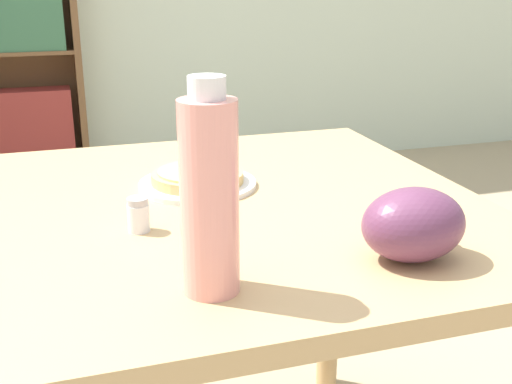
{
  "coord_description": "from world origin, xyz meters",
  "views": [
    {
      "loc": [
        0.0,
        -1.18,
        1.15
      ],
      "look_at": [
        0.3,
        -0.24,
        0.82
      ],
      "focal_mm": 45.0,
      "sensor_mm": 36.0,
      "label": 1
    }
  ],
  "objects_px": {
    "grape_bunch": "(411,224)",
    "salt_shaker": "(136,215)",
    "drink_bottle": "(207,195)",
    "bookshelf": "(16,64)",
    "pizza_on_plate": "(196,180)"
  },
  "relations": [
    {
      "from": "grape_bunch",
      "to": "drink_bottle",
      "type": "bearing_deg",
      "value": -178.34
    },
    {
      "from": "grape_bunch",
      "to": "salt_shaker",
      "type": "height_order",
      "value": "grape_bunch"
    },
    {
      "from": "salt_shaker",
      "to": "bookshelf",
      "type": "xyz_separation_m",
      "value": [
        -0.29,
        2.68,
        -0.09
      ]
    },
    {
      "from": "drink_bottle",
      "to": "grape_bunch",
      "type": "bearing_deg",
      "value": 1.66
    },
    {
      "from": "grape_bunch",
      "to": "bookshelf",
      "type": "relative_size",
      "value": 0.1
    },
    {
      "from": "pizza_on_plate",
      "to": "grape_bunch",
      "type": "height_order",
      "value": "grape_bunch"
    },
    {
      "from": "pizza_on_plate",
      "to": "bookshelf",
      "type": "relative_size",
      "value": 0.15
    },
    {
      "from": "pizza_on_plate",
      "to": "drink_bottle",
      "type": "height_order",
      "value": "drink_bottle"
    },
    {
      "from": "drink_bottle",
      "to": "bookshelf",
      "type": "bearing_deg",
      "value": 96.98
    },
    {
      "from": "grape_bunch",
      "to": "bookshelf",
      "type": "height_order",
      "value": "bookshelf"
    },
    {
      "from": "pizza_on_plate",
      "to": "drink_bottle",
      "type": "distance_m",
      "value": 0.45
    },
    {
      "from": "grape_bunch",
      "to": "bookshelf",
      "type": "distance_m",
      "value": 2.98
    },
    {
      "from": "grape_bunch",
      "to": "salt_shaker",
      "type": "bearing_deg",
      "value": 148.41
    },
    {
      "from": "drink_bottle",
      "to": "bookshelf",
      "type": "xyz_separation_m",
      "value": [
        -0.36,
        2.91,
        -0.19
      ]
    },
    {
      "from": "drink_bottle",
      "to": "bookshelf",
      "type": "relative_size",
      "value": 0.19
    }
  ]
}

